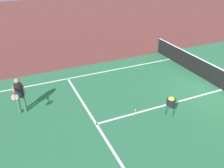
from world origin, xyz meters
TOP-DOWN VIEW (x-y plane):
  - ground_plane at (0.00, 0.00)m, footprint 60.00×60.00m
  - court_surface_inbounds at (0.00, 0.00)m, footprint 10.62×24.40m
  - line_sideline_left at (-4.11, -5.95)m, footprint 0.10×11.89m
  - line_service_near at (0.00, -6.40)m, footprint 8.22×0.10m
  - line_center_service at (0.00, -3.20)m, footprint 0.10×6.40m
  - net at (0.00, 0.00)m, footprint 10.99×0.09m
  - player_near at (-1.93, -8.84)m, footprint 1.17×0.51m
  - ball_hopper at (0.68, -3.54)m, footprint 0.34×0.34m
  - tennis_ball_mid_court at (-0.15, -4.61)m, footprint 0.07×0.07m

SIDE VIEW (x-z plane):
  - ground_plane at x=0.00m, z-range 0.00..0.00m
  - court_surface_inbounds at x=0.00m, z-range 0.00..0.00m
  - line_sideline_left at x=-4.11m, z-range 0.00..0.01m
  - line_service_near at x=0.00m, z-range 0.00..0.01m
  - line_center_service at x=0.00m, z-range 0.00..0.01m
  - tennis_ball_mid_court at x=-0.15m, z-range 0.00..0.07m
  - net at x=0.00m, z-range -0.04..1.03m
  - ball_hopper at x=0.68m, z-range 0.24..1.11m
  - player_near at x=-1.93m, z-range 0.18..1.72m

